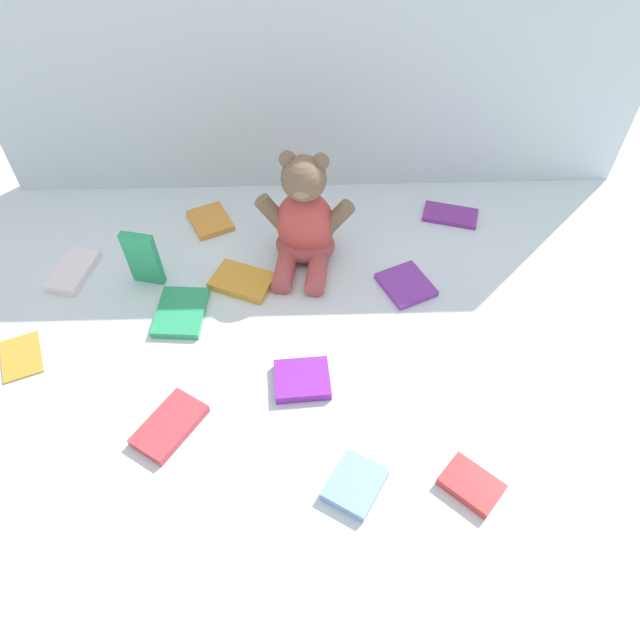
{
  "coord_description": "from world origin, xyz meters",
  "views": [
    {
      "loc": [
        -0.03,
        -0.8,
        0.91
      ],
      "look_at": [
        -0.01,
        -0.1,
        0.1
      ],
      "focal_mm": 32.48,
      "sensor_mm": 36.0,
      "label": 1
    }
  ],
  "objects_px": {
    "book_case_5": "(406,285)",
    "book_case_6": "(242,281)",
    "book_case_4": "(450,215)",
    "book_case_10": "(355,484)",
    "book_case_7": "(143,259)",
    "book_case_9": "(21,356)",
    "teddy_bear": "(305,222)",
    "book_case_2": "(181,312)",
    "book_case_11": "(210,221)",
    "book_case_3": "(170,425)",
    "book_case_1": "(471,485)",
    "book_case_0": "(302,380)",
    "book_case_8": "(73,271)"
  },
  "relations": [
    {
      "from": "book_case_3",
      "to": "book_case_7",
      "type": "xyz_separation_m",
      "value": [
        -0.1,
        0.37,
        0.06
      ]
    },
    {
      "from": "book_case_2",
      "to": "book_case_10",
      "type": "relative_size",
      "value": 1.38
    },
    {
      "from": "book_case_3",
      "to": "book_case_6",
      "type": "height_order",
      "value": "same"
    },
    {
      "from": "book_case_9",
      "to": "book_case_10",
      "type": "bearing_deg",
      "value": -46.29
    },
    {
      "from": "book_case_0",
      "to": "book_case_6",
      "type": "distance_m",
      "value": 0.29
    },
    {
      "from": "book_case_4",
      "to": "book_case_10",
      "type": "relative_size",
      "value": 1.35
    },
    {
      "from": "book_case_4",
      "to": "book_case_5",
      "type": "distance_m",
      "value": 0.27
    },
    {
      "from": "book_case_5",
      "to": "book_case_2",
      "type": "bearing_deg",
      "value": 163.3
    },
    {
      "from": "book_case_6",
      "to": "book_case_10",
      "type": "relative_size",
      "value": 1.34
    },
    {
      "from": "book_case_5",
      "to": "book_case_11",
      "type": "relative_size",
      "value": 1.02
    },
    {
      "from": "book_case_6",
      "to": "book_case_11",
      "type": "bearing_deg",
      "value": -133.65
    },
    {
      "from": "book_case_9",
      "to": "book_case_11",
      "type": "relative_size",
      "value": 1.01
    },
    {
      "from": "book_case_2",
      "to": "book_case_5",
      "type": "xyz_separation_m",
      "value": [
        0.48,
        0.07,
        -0.0
      ]
    },
    {
      "from": "book_case_9",
      "to": "book_case_10",
      "type": "height_order",
      "value": "book_case_10"
    },
    {
      "from": "book_case_5",
      "to": "book_case_6",
      "type": "bearing_deg",
      "value": 152.31
    },
    {
      "from": "teddy_bear",
      "to": "book_case_1",
      "type": "distance_m",
      "value": 0.64
    },
    {
      "from": "book_case_4",
      "to": "book_case_11",
      "type": "bearing_deg",
      "value": 107.5
    },
    {
      "from": "book_case_10",
      "to": "book_case_11",
      "type": "distance_m",
      "value": 0.75
    },
    {
      "from": "book_case_7",
      "to": "book_case_9",
      "type": "relative_size",
      "value": 1.23
    },
    {
      "from": "teddy_bear",
      "to": "book_case_6",
      "type": "height_order",
      "value": "teddy_bear"
    },
    {
      "from": "book_case_2",
      "to": "book_case_3",
      "type": "bearing_deg",
      "value": 97.59
    },
    {
      "from": "book_case_5",
      "to": "book_case_7",
      "type": "relative_size",
      "value": 0.82
    },
    {
      "from": "book_case_2",
      "to": "book_case_9",
      "type": "height_order",
      "value": "book_case_2"
    },
    {
      "from": "book_case_2",
      "to": "book_case_11",
      "type": "bearing_deg",
      "value": -91.96
    },
    {
      "from": "book_case_1",
      "to": "book_case_6",
      "type": "distance_m",
      "value": 0.63
    },
    {
      "from": "book_case_4",
      "to": "book_case_8",
      "type": "bearing_deg",
      "value": 118.17
    },
    {
      "from": "book_case_3",
      "to": "book_case_5",
      "type": "bearing_deg",
      "value": 69.54
    },
    {
      "from": "book_case_5",
      "to": "book_case_10",
      "type": "xyz_separation_m",
      "value": [
        -0.14,
        -0.46,
        0.0
      ]
    },
    {
      "from": "book_case_0",
      "to": "book_case_7",
      "type": "relative_size",
      "value": 0.77
    },
    {
      "from": "book_case_5",
      "to": "book_case_6",
      "type": "distance_m",
      "value": 0.36
    },
    {
      "from": "book_case_5",
      "to": "book_case_11",
      "type": "bearing_deg",
      "value": 128.26
    },
    {
      "from": "book_case_7",
      "to": "book_case_9",
      "type": "bearing_deg",
      "value": -123.74
    },
    {
      "from": "teddy_bear",
      "to": "book_case_1",
      "type": "relative_size",
      "value": 2.75
    },
    {
      "from": "book_case_1",
      "to": "book_case_8",
      "type": "xyz_separation_m",
      "value": [
        -0.78,
        0.53,
        0.0
      ]
    },
    {
      "from": "book_case_5",
      "to": "book_case_9",
      "type": "xyz_separation_m",
      "value": [
        -0.78,
        -0.17,
        -0.0
      ]
    },
    {
      "from": "book_case_4",
      "to": "book_case_11",
      "type": "height_order",
      "value": "book_case_11"
    },
    {
      "from": "book_case_9",
      "to": "book_case_10",
      "type": "xyz_separation_m",
      "value": [
        0.64,
        -0.29,
        0.01
      ]
    },
    {
      "from": "book_case_0",
      "to": "book_case_11",
      "type": "bearing_deg",
      "value": 20.88
    },
    {
      "from": "book_case_7",
      "to": "book_case_11",
      "type": "distance_m",
      "value": 0.23
    },
    {
      "from": "book_case_1",
      "to": "book_case_3",
      "type": "height_order",
      "value": "same"
    },
    {
      "from": "book_case_5",
      "to": "book_case_3",
      "type": "bearing_deg",
      "value": -168.65
    },
    {
      "from": "book_case_6",
      "to": "book_case_10",
      "type": "xyz_separation_m",
      "value": [
        0.21,
        -0.48,
        0.0
      ]
    },
    {
      "from": "teddy_bear",
      "to": "book_case_4",
      "type": "distance_m",
      "value": 0.39
    },
    {
      "from": "book_case_11",
      "to": "teddy_bear",
      "type": "bearing_deg",
      "value": -52.94
    },
    {
      "from": "book_case_8",
      "to": "book_case_9",
      "type": "xyz_separation_m",
      "value": [
        -0.05,
        -0.23,
        -0.01
      ]
    },
    {
      "from": "book_case_4",
      "to": "book_case_11",
      "type": "relative_size",
      "value": 1.2
    },
    {
      "from": "book_case_6",
      "to": "book_case_7",
      "type": "relative_size",
      "value": 0.96
    },
    {
      "from": "book_case_1",
      "to": "book_case_3",
      "type": "distance_m",
      "value": 0.53
    },
    {
      "from": "book_case_1",
      "to": "book_case_10",
      "type": "height_order",
      "value": "same"
    },
    {
      "from": "book_case_4",
      "to": "book_case_1",
      "type": "bearing_deg",
      "value": -170.39
    }
  ]
}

